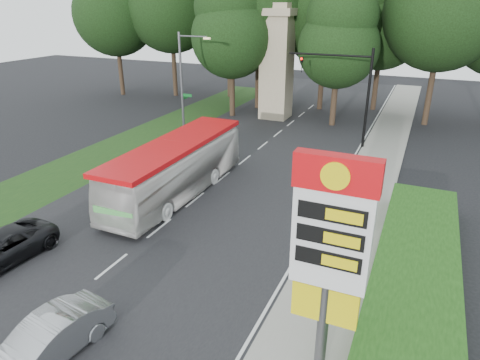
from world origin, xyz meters
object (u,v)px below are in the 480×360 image
at_px(gas_station_pylon, 330,244).
at_px(sedan_silver, 47,341).
at_px(traffic_signal_mast, 350,84).
at_px(transit_bus, 177,169).
at_px(monument, 277,62).
at_px(streetlight_signs, 184,79).
at_px(suv_charcoal, 0,248).

height_order(gas_station_pylon, sedan_silver, gas_station_pylon).
bearing_deg(traffic_signal_mast, transit_bus, -118.72).
height_order(monument, transit_bus, monument).
relative_size(transit_bus, sedan_silver, 2.65).
distance_m(traffic_signal_mast, streetlight_signs, 12.83).
bearing_deg(suv_charcoal, gas_station_pylon, 2.73).
xyz_separation_m(monument, transit_bus, (0.73, -18.69, -3.56)).
height_order(traffic_signal_mast, transit_bus, traffic_signal_mast).
xyz_separation_m(transit_bus, suv_charcoal, (-3.18, -8.85, -0.90)).
bearing_deg(sedan_silver, transit_bus, 110.36).
distance_m(streetlight_signs, sedan_silver, 24.53).
bearing_deg(monument, transit_bus, -87.76).
distance_m(traffic_signal_mast, sedan_silver, 25.36).
distance_m(sedan_silver, suv_charcoal, 6.74).
height_order(gas_station_pylon, transit_bus, gas_station_pylon).
xyz_separation_m(streetlight_signs, sedan_silver, (8.49, -22.70, -3.75)).
distance_m(transit_bus, sedan_silver, 12.35).
height_order(streetlight_signs, monument, monument).
height_order(monument, sedan_silver, monument).
relative_size(gas_station_pylon, sedan_silver, 1.64).
xyz_separation_m(traffic_signal_mast, transit_bus, (-6.95, -12.69, -3.13)).
bearing_deg(transit_bus, streetlight_signs, 118.85).
relative_size(gas_station_pylon, streetlight_signs, 0.86).
distance_m(streetlight_signs, suv_charcoal, 20.07).
bearing_deg(transit_bus, suv_charcoal, -109.05).
distance_m(gas_station_pylon, sedan_silver, 8.98).
distance_m(monument, transit_bus, 19.04).
xyz_separation_m(streetlight_signs, suv_charcoal, (2.54, -19.54, -3.79)).
bearing_deg(sedan_silver, suv_charcoal, 159.40).
relative_size(gas_station_pylon, monument, 0.68).
relative_size(monument, transit_bus, 0.91).
bearing_deg(traffic_signal_mast, monument, 142.00).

